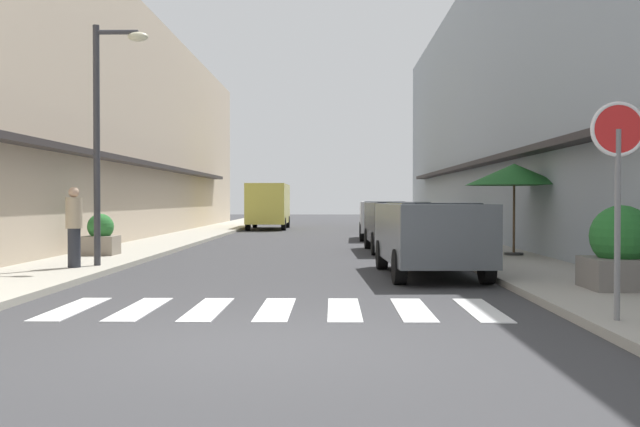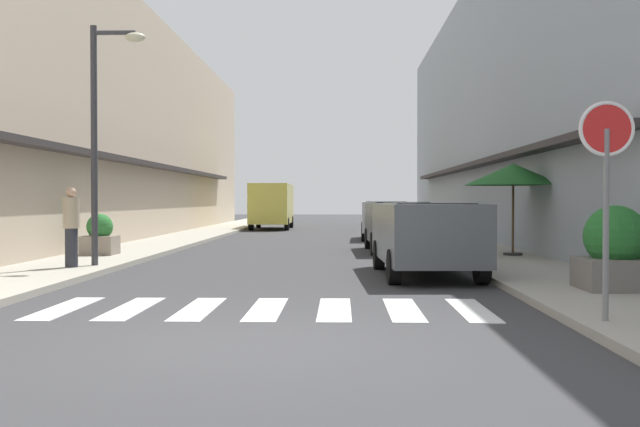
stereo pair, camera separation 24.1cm
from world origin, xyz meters
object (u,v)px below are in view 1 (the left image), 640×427
object	(u,v)px
delivery_van	(269,202)
pedestrian_walking_near	(74,225)
parked_car_far	(383,216)
round_street_sign	(618,153)
parked_car_mid	(399,221)
planter_corner	(621,250)
parked_car_near	(430,230)
planter_far	(451,224)
street_lamp	(106,118)
cafe_umbrella	(514,175)
planter_midblock	(101,236)

from	to	relation	value
delivery_van	pedestrian_walking_near	bearing A→B (deg)	-94.99
parked_car_far	round_street_sign	size ratio (longest dim) A/B	1.57
parked_car_mid	parked_car_far	distance (m)	6.71
delivery_van	planter_corner	xyz separation A→B (m)	(7.93, -26.67, -0.68)
planter_corner	round_street_sign	bearing A→B (deg)	-112.07
parked_car_near	planter_far	distance (m)	11.66
street_lamp	pedestrian_walking_near	xyz separation A→B (m)	(-0.53, -0.47, -2.27)
parked_car_far	cafe_umbrella	distance (m)	9.92
parked_car_mid	pedestrian_walking_near	size ratio (longest dim) A/B	2.44
cafe_umbrella	planter_corner	size ratio (longest dim) A/B	1.87
street_lamp	cafe_umbrella	size ratio (longest dim) A/B	2.07
parked_car_far	pedestrian_walking_near	distance (m)	15.01
parked_car_near	cafe_umbrella	xyz separation A→B (m)	(2.69, 4.13, 1.24)
planter_far	planter_midblock	bearing A→B (deg)	-143.78
parked_car_mid	planter_far	xyz separation A→B (m)	(2.24, 4.56, -0.26)
parked_car_near	cafe_umbrella	bearing A→B (deg)	56.93
delivery_van	street_lamp	xyz separation A→B (m)	(-1.50, -22.69, 1.87)
parked_car_mid	planter_midblock	distance (m)	8.40
parked_car_far	planter_far	xyz separation A→B (m)	(2.24, -2.16, -0.26)
parked_car_near	planter_far	bearing A→B (deg)	78.91
parked_car_near	street_lamp	size ratio (longest dim) A/B	0.88
street_lamp	parked_car_far	bearing A→B (deg)	61.71
cafe_umbrella	parked_car_far	bearing A→B (deg)	105.87
planter_midblock	planter_far	bearing A→B (deg)	36.22
street_lamp	planter_midblock	bearing A→B (deg)	109.70
parked_car_near	parked_car_mid	world-z (taller)	same
cafe_umbrella	planter_midblock	size ratio (longest dim) A/B	2.35
parked_car_near	parked_car_far	size ratio (longest dim) A/B	1.12
cafe_umbrella	planter_midblock	bearing A→B (deg)	-179.38
planter_corner	planter_far	xyz separation A→B (m)	(-0.39, 14.46, -0.07)
parked_car_mid	parked_car_far	xyz separation A→B (m)	(0.00, 6.71, -0.00)
parked_car_mid	parked_car_far	size ratio (longest dim) A/B	1.02
parked_car_mid	cafe_umbrella	xyz separation A→B (m)	(2.69, -2.75, 1.25)
planter_midblock	parked_car_far	bearing A→B (deg)	50.51
parked_car_far	round_street_sign	world-z (taller)	round_street_sign
round_street_sign	parked_car_far	bearing A→B (deg)	94.06
parked_car_near	planter_corner	size ratio (longest dim) A/B	3.40
parked_car_mid	pedestrian_walking_near	xyz separation A→B (m)	(-7.32, -6.39, 0.08)
street_lamp	pedestrian_walking_near	size ratio (longest dim) A/B	3.06
parked_car_mid	parked_car_far	world-z (taller)	same
street_lamp	planter_midblock	distance (m)	4.21
planter_corner	planter_far	size ratio (longest dim) A/B	1.14
parked_car_far	cafe_umbrella	world-z (taller)	cafe_umbrella
parked_car_far	delivery_van	size ratio (longest dim) A/B	0.74
parked_car_mid	round_street_sign	size ratio (longest dim) A/B	1.61
parked_car_far	pedestrian_walking_near	world-z (taller)	pedestrian_walking_near
cafe_umbrella	planter_far	size ratio (longest dim) A/B	2.13
delivery_van	planter_midblock	bearing A→B (deg)	-97.51
parked_car_near	pedestrian_walking_near	distance (m)	7.34
parked_car_mid	delivery_van	bearing A→B (deg)	107.54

